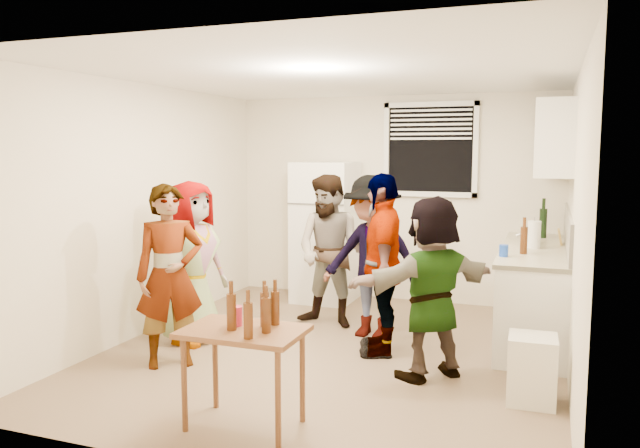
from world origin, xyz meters
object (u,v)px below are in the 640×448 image
at_px(guest_back_left, 331,325).
at_px(beer_bottle_counter, 523,254).
at_px(blue_cup, 503,257).
at_px(guest_back_right, 371,336).
at_px(guest_grey, 194,341).
at_px(guest_stripe, 172,365).
at_px(refrigerator, 326,232).
at_px(red_cup, 235,325).
at_px(guest_black, 381,353).
at_px(guest_orange, 430,376).
at_px(beer_bottle_table, 232,330).
at_px(serving_table, 245,426).
at_px(trash_bin, 532,370).
at_px(wine_bottle, 542,238).
at_px(kettle, 531,244).

bearing_deg(guest_back_left, beer_bottle_counter, 3.11).
height_order(blue_cup, guest_back_right, blue_cup).
bearing_deg(guest_grey, guest_stripe, -150.02).
xyz_separation_m(blue_cup, guest_grey, (-2.82, -0.63, -0.90)).
xyz_separation_m(refrigerator, red_cup, (0.60, -3.48, -0.18)).
xyz_separation_m(beer_bottle_counter, red_cup, (-1.75, -2.30, -0.23)).
xyz_separation_m(red_cup, guest_black, (0.56, 1.75, -0.67)).
xyz_separation_m(guest_stripe, guest_orange, (2.15, 0.49, 0.00)).
distance_m(beer_bottle_table, red_cup, 0.10).
bearing_deg(blue_cup, serving_table, -125.01).
bearing_deg(guest_grey, beer_bottle_counter, -59.78).
distance_m(blue_cup, guest_orange, 1.29).
distance_m(trash_bin, guest_orange, 0.87).
distance_m(red_cup, guest_orange, 1.83).
bearing_deg(guest_back_right, guest_stripe, -125.94).
height_order(trash_bin, guest_black, trash_bin).
bearing_deg(guest_black, serving_table, -29.94).
bearing_deg(trash_bin, serving_table, -148.83).
distance_m(serving_table, red_cup, 0.68).
bearing_deg(blue_cup, wine_bottle, 77.39).
distance_m(blue_cup, red_cup, 2.63).
relative_size(guest_stripe, guest_back_right, 0.97).
bearing_deg(guest_grey, kettle, -48.77).
bearing_deg(blue_cup, red_cup, -127.31).
bearing_deg(guest_back_left, beer_bottle_table, -78.43).
relative_size(trash_bin, guest_back_left, 0.31).
xyz_separation_m(wine_bottle, trash_bin, (-0.02, -2.44, -0.65)).
relative_size(serving_table, guest_back_left, 0.50).
relative_size(refrigerator, guest_back_right, 1.06).
bearing_deg(guest_stripe, serving_table, -76.56).
distance_m(wine_bottle, serving_table, 4.06).
height_order(kettle, beer_bottle_table, kettle).
distance_m(beer_bottle_counter, beer_bottle_table, 2.96).
bearing_deg(guest_orange, serving_table, 7.15).
xyz_separation_m(beer_bottle_counter, guest_black, (-1.19, -0.55, -0.90)).
relative_size(trash_bin, guest_black, 0.30).
bearing_deg(guest_back_left, blue_cup, -4.03).
xyz_separation_m(blue_cup, trash_bin, (0.29, -1.05, -0.65)).
bearing_deg(beer_bottle_table, guest_back_right, 82.24).
bearing_deg(guest_back_right, trash_bin, -28.24).
height_order(guest_grey, guest_black, guest_grey).
xyz_separation_m(kettle, blue_cup, (-0.21, -0.90, 0.00)).
distance_m(beer_bottle_counter, blue_cup, 0.27).
bearing_deg(kettle, guest_grey, -145.14).
bearing_deg(guest_orange, trash_bin, 114.74).
height_order(refrigerator, kettle, refrigerator).
relative_size(red_cup, guest_back_right, 0.08).
distance_m(refrigerator, guest_grey, 2.28).
height_order(guest_back_right, guest_orange, guest_back_right).
xyz_separation_m(beer_bottle_table, guest_black, (0.54, 1.85, -0.67)).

